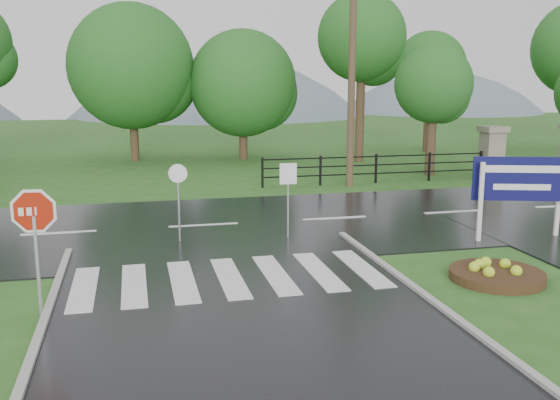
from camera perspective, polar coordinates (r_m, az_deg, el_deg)
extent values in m
plane|color=#295B1E|center=(8.99, 0.49, -17.23)|extent=(120.00, 120.00, 0.00)
cube|color=black|center=(18.29, -7.00, -2.44)|extent=(90.00, 8.00, 0.04)
cube|color=silver|center=(13.41, -17.51, -7.69)|extent=(0.50, 2.80, 0.02)
cube|color=silver|center=(13.36, -13.19, -7.53)|extent=(0.50, 2.80, 0.02)
cube|color=silver|center=(13.39, -8.88, -7.32)|extent=(0.50, 2.80, 0.02)
cube|color=silver|center=(13.49, -4.61, -7.07)|extent=(0.50, 2.80, 0.02)
cube|color=silver|center=(13.67, -0.44, -6.79)|extent=(0.50, 2.80, 0.02)
cube|color=silver|center=(13.92, 3.60, -6.49)|extent=(0.50, 2.80, 0.02)
cube|color=silver|center=(14.23, 7.48, -6.16)|extent=(0.50, 2.80, 0.02)
cube|color=gray|center=(28.16, 18.77, 3.90)|extent=(0.80, 0.80, 2.00)
cube|color=#6B6659|center=(28.05, 18.92, 6.17)|extent=(1.00, 1.00, 0.24)
cube|color=black|center=(25.86, 8.76, 2.42)|extent=(9.50, 0.05, 0.05)
cube|color=black|center=(25.81, 8.78, 3.19)|extent=(9.50, 0.05, 0.05)
cube|color=black|center=(25.76, 8.80, 3.96)|extent=(9.50, 0.05, 0.05)
cube|color=black|center=(24.46, -1.62, 2.52)|extent=(0.08, 0.08, 1.20)
cube|color=black|center=(27.95, 17.85, 3.08)|extent=(0.08, 0.08, 1.20)
sphere|color=slate|center=(76.45, -5.35, -5.26)|extent=(48.00, 48.00, 48.00)
sphere|color=slate|center=(83.76, 13.92, -1.04)|extent=(36.00, 36.00, 36.00)
cube|color=#939399|center=(12.16, -21.27, -5.63)|extent=(0.06, 0.06, 1.84)
cylinder|color=white|center=(11.94, -21.61, -0.95)|extent=(1.10, 0.15, 1.11)
cylinder|color=#AA1C0B|center=(11.93, -21.62, -0.96)|extent=(0.96, 0.14, 0.96)
cube|color=silver|center=(17.06, 17.86, -0.23)|extent=(0.13, 0.13, 2.12)
cube|color=silver|center=(18.37, 24.11, 0.11)|extent=(0.13, 0.13, 2.12)
cube|color=#0B0B48|center=(17.59, 21.23, 1.81)|extent=(2.46, 0.81, 1.17)
cube|color=white|center=(17.53, 21.36, 2.65)|extent=(1.93, 0.60, 0.19)
cube|color=white|center=(17.60, 21.25, 1.11)|extent=(1.42, 0.44, 0.16)
cylinder|color=#332111|center=(14.23, 19.20, -6.53)|extent=(2.00, 2.00, 0.20)
cube|color=#939399|center=(16.57, 0.73, -0.35)|extent=(0.04, 0.04, 1.93)
cube|color=white|center=(16.41, 0.75, 2.42)|extent=(0.46, 0.03, 0.56)
cylinder|color=#939399|center=(16.40, -9.23, -0.60)|extent=(0.06, 0.06, 1.94)
cylinder|color=white|center=(16.23, -9.33, 2.42)|extent=(0.49, 0.03, 0.49)
cylinder|color=#473523|center=(24.63, 6.57, 10.88)|extent=(0.28, 0.28, 8.36)
cylinder|color=#3D2B1C|center=(28.36, 13.63, 5.57)|extent=(0.43, 0.43, 3.32)
sphere|color=#1B581B|center=(28.24, 13.85, 10.27)|extent=(3.38, 3.38, 3.38)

